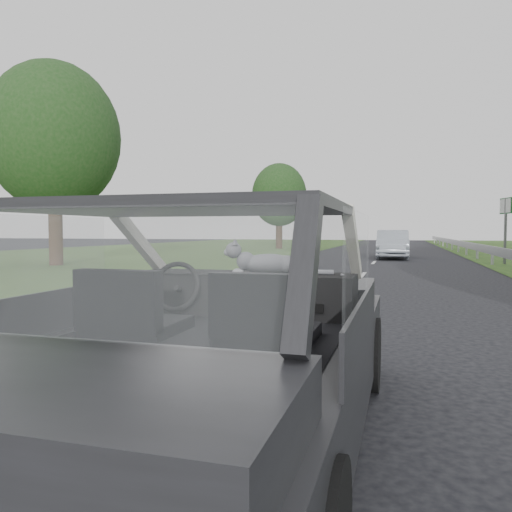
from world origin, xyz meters
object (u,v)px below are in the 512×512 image
Objects in this scene: subject_car at (213,326)px; cat at (269,262)px; other_car at (393,244)px; highway_sign at (505,231)px.

subject_car reaches higher than cat.
other_car is at bearing 75.96° from cat.
cat is 0.21× the size of highway_sign.
subject_car is 7.29× the size of cat.
other_car is 5.23m from highway_sign.
highway_sign reaches higher than subject_car.
other_car is 1.58× the size of highway_sign.
subject_car is 0.71m from cat.
highway_sign is (4.93, 18.49, 0.57)m from subject_car.
subject_car is 19.15m from highway_sign.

